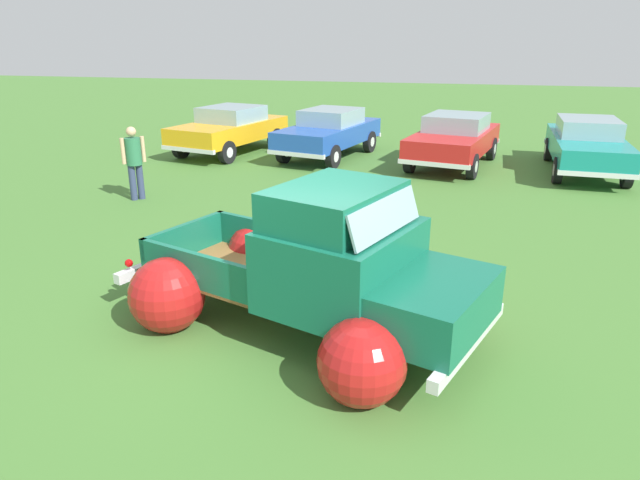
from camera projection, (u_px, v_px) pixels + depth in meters
The scene contains 7 objects.
ground_plane at pixel (297, 325), 7.35m from camera, with size 80.00×80.00×0.00m, color #477A33.
vintage_pickup_truck at pixel (323, 278), 6.89m from camera, with size 5.00×3.87×1.96m.
show_car_0 at pixel (230, 128), 17.84m from camera, with size 2.80×4.47×1.43m.
show_car_1 at pixel (329, 131), 17.23m from camera, with size 2.68×4.47×1.43m.
show_car_2 at pixel (454, 138), 16.08m from camera, with size 2.71×4.54×1.43m.
show_car_3 at pixel (587, 144), 15.27m from camera, with size 1.99×4.67×1.43m.
spectator_0 at pixel (134, 159), 12.68m from camera, with size 0.48×0.48×1.64m.
Camera 1 is at (1.83, -6.29, 3.52)m, focal length 32.11 mm.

